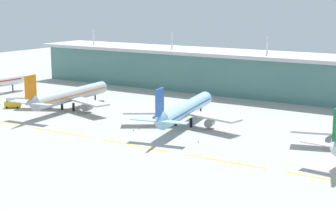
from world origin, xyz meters
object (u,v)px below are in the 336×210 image
object	(u,v)px
safety_cone_left_wingtip	(139,128)
fuel_truck	(12,103)
airliner_near_middle	(69,96)
safety_cone_right_wingtip	(134,130)
safety_cone_nose_front	(198,141)
airliner_center	(185,110)

from	to	relation	value
safety_cone_left_wingtip	fuel_truck	bearing A→B (deg)	177.74
airliner_near_middle	safety_cone_right_wingtip	bearing A→B (deg)	-19.59
airliner_near_middle	fuel_truck	xyz separation A→B (m)	(-25.21, -11.01, -4.18)
safety_cone_left_wingtip	safety_cone_nose_front	world-z (taller)	same
airliner_near_middle	airliner_center	distance (m)	59.98
safety_cone_left_wingtip	airliner_near_middle	bearing A→B (deg)	163.94
safety_cone_right_wingtip	airliner_near_middle	bearing A→B (deg)	160.41
airliner_near_middle	fuel_truck	bearing A→B (deg)	-156.41
safety_cone_left_wingtip	safety_cone_nose_front	distance (m)	29.03
fuel_truck	airliner_near_middle	bearing A→B (deg)	23.59
airliner_near_middle	fuel_truck	size ratio (longest dim) A/B	8.05
safety_cone_nose_front	safety_cone_right_wingtip	world-z (taller)	same
airliner_center	fuel_truck	world-z (taller)	airliner_center
safety_cone_left_wingtip	safety_cone_right_wingtip	bearing A→B (deg)	-93.73
safety_cone_nose_front	airliner_center	bearing A→B (deg)	131.41
airliner_center	safety_cone_left_wingtip	bearing A→B (deg)	-128.34
airliner_near_middle	airliner_center	xyz separation A→B (m)	(59.98, 0.85, 0.00)
airliner_near_middle	safety_cone_left_wingtip	xyz separation A→B (m)	(48.31, -13.91, -6.09)
fuel_truck	safety_cone_nose_front	distance (m)	102.48
airliner_center	safety_cone_left_wingtip	distance (m)	19.77
airliner_near_middle	safety_cone_right_wingtip	world-z (taller)	airliner_near_middle
fuel_truck	safety_cone_right_wingtip	world-z (taller)	fuel_truck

